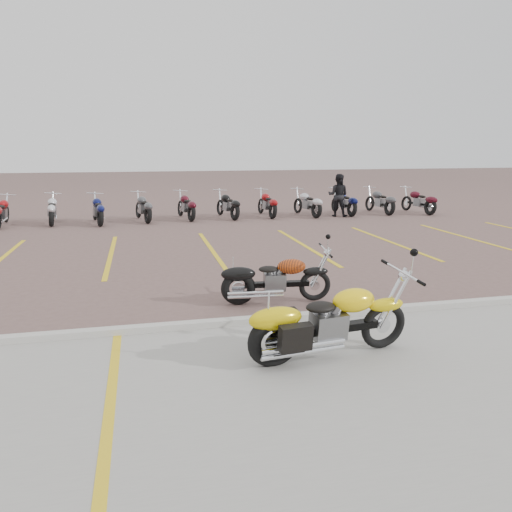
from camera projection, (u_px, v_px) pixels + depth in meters
The scene contains 9 objects.
ground at pixel (240, 290), 9.99m from camera, with size 100.00×100.00×0.00m, color brown.
concrete_apron at pixel (317, 396), 5.71m from camera, with size 60.00×5.00×0.01m, color #9E9B93.
curb at pixel (264, 320), 8.07m from camera, with size 60.00×0.18×0.12m, color #ADAAA3.
parking_stripes at pixel (212, 250), 13.80m from camera, with size 38.00×5.50×0.01m, color gold, non-canonical shape.
apron_stripe at pixel (109, 420), 5.20m from camera, with size 0.12×5.00×0.00m, color gold.
yellow_cruiser at pixel (326, 324), 6.66m from camera, with size 2.35×0.47×0.97m.
flame_cruiser at pixel (274, 281), 9.04m from camera, with size 2.02×0.36×0.83m.
person_b at pixel (338, 195), 20.30m from camera, with size 0.84×0.65×1.73m, color black.
bg_bike_row at pixel (207, 205), 19.59m from camera, with size 19.06×2.07×1.10m.
Camera 1 is at (-1.86, -9.44, 2.80)m, focal length 35.00 mm.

